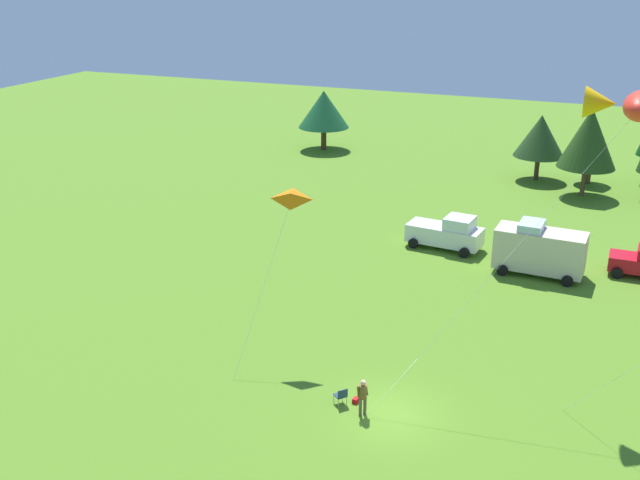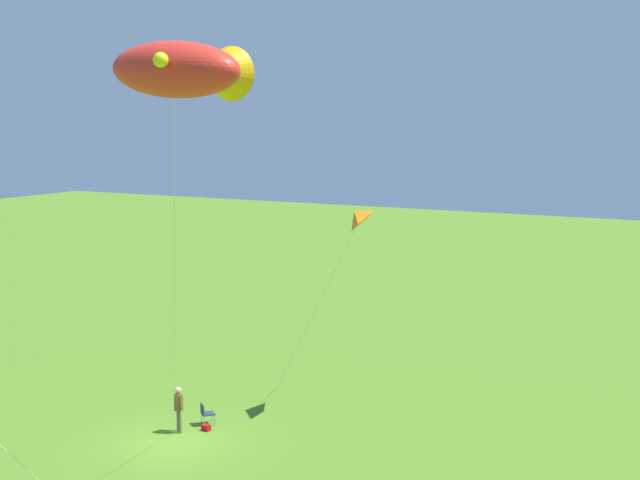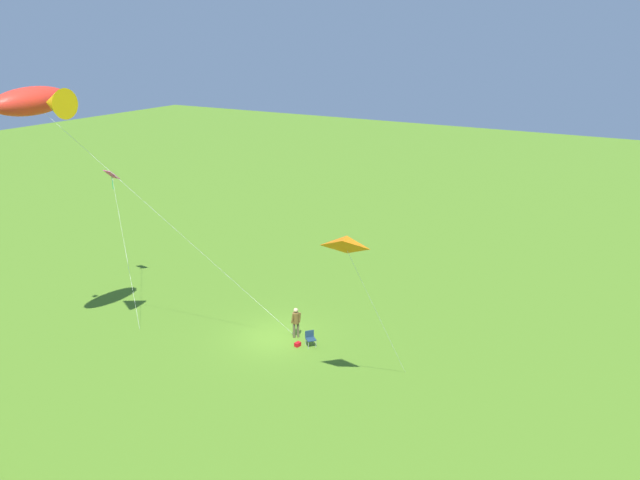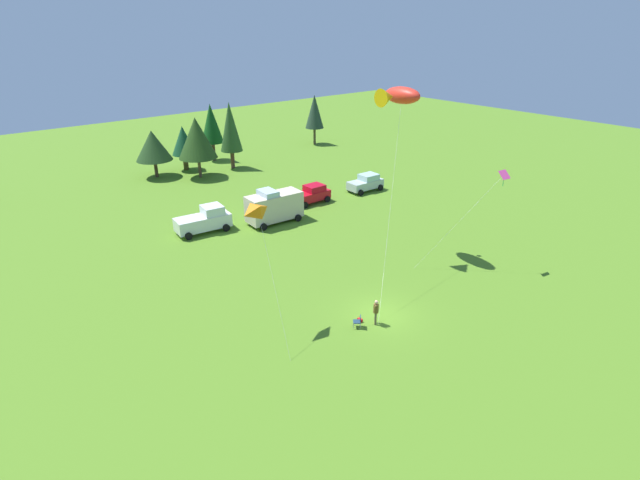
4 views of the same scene
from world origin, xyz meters
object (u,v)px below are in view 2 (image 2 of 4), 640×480
Objects in this scene: person_kite_flyer at (179,406)px; kite_large_fish at (185,70)px; backpack_on_grass at (206,428)px; folding_chair at (206,412)px; kite_delta_orange at (354,218)px.

kite_large_fish is (9.01, 7.30, 11.79)m from person_kite_flyer.
kite_large_fish reaches higher than backpack_on_grass.
person_kite_flyer is 2.12× the size of folding_chair.
kite_delta_orange is (-4.80, 3.83, 7.69)m from backpack_on_grass.
kite_delta_orange is (-4.26, 4.23, 7.32)m from folding_chair.
kite_large_fish is (9.60, 6.49, 12.70)m from backpack_on_grass.
folding_chair reaches higher than backpack_on_grass.
kite_delta_orange is (-5.40, 4.63, 6.78)m from person_kite_flyer.
folding_chair is at bearing -143.53° from backpack_on_grass.
backpack_on_grass is (-0.60, 0.81, -0.91)m from person_kite_flyer.
kite_large_fish reaches higher than folding_chair.
kite_large_fish is at bearing -96.77° from person_kite_flyer.
person_kite_flyer is 0.21× the size of kite_delta_orange.
person_kite_flyer is 1.32m from folding_chair.
kite_large_fish is at bearing 10.49° from kite_delta_orange.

